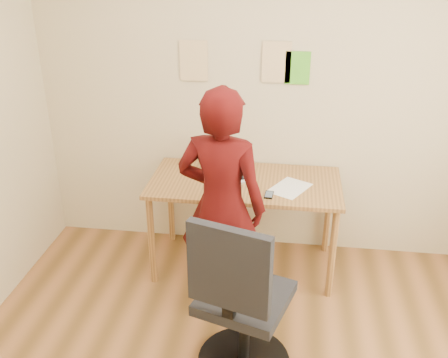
# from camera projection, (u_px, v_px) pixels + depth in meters

# --- Properties ---
(room) EXTENTS (3.58, 3.58, 2.78)m
(room) POSITION_uv_depth(u_px,v_px,m) (237.00, 191.00, 2.16)
(room) COLOR brown
(room) RESTS_ON ground
(desk) EXTENTS (1.40, 0.70, 0.74)m
(desk) POSITION_uv_depth(u_px,v_px,m) (245.00, 191.00, 3.71)
(desk) COLOR #A06F37
(desk) RESTS_ON ground
(laptop) EXTENTS (0.41, 0.39, 0.23)m
(laptop) POSITION_uv_depth(u_px,v_px,m) (228.00, 170.00, 3.72)
(laptop) COLOR silver
(laptop) RESTS_ON desk
(paper_sheet) EXTENTS (0.34, 0.38, 0.00)m
(paper_sheet) POSITION_uv_depth(u_px,v_px,m) (290.00, 188.00, 3.56)
(paper_sheet) COLOR white
(paper_sheet) RESTS_ON desk
(phone) EXTENTS (0.06, 0.12, 0.01)m
(phone) POSITION_uv_depth(u_px,v_px,m) (269.00, 195.00, 3.46)
(phone) COLOR black
(phone) RESTS_ON desk
(wall_note_left) EXTENTS (0.21, 0.00, 0.30)m
(wall_note_left) POSITION_uv_depth(u_px,v_px,m) (194.00, 61.00, 3.71)
(wall_note_left) COLOR #DEBC85
(wall_note_left) RESTS_ON room
(wall_note_mid) EXTENTS (0.21, 0.00, 0.30)m
(wall_note_mid) POSITION_uv_depth(u_px,v_px,m) (276.00, 62.00, 3.63)
(wall_note_mid) COLOR #DEBC85
(wall_note_mid) RESTS_ON room
(wall_note_right) EXTENTS (0.18, 0.00, 0.24)m
(wall_note_right) POSITION_uv_depth(u_px,v_px,m) (298.00, 68.00, 3.62)
(wall_note_right) COLOR #55C12B
(wall_note_right) RESTS_ON room
(office_chair) EXTENTS (0.59, 0.60, 1.07)m
(office_chair) POSITION_uv_depth(u_px,v_px,m) (240.00, 310.00, 2.80)
(office_chair) COLOR black
(office_chair) RESTS_ON ground
(person) EXTENTS (0.64, 0.47, 1.59)m
(person) POSITION_uv_depth(u_px,v_px,m) (222.00, 207.00, 3.19)
(person) COLOR #3D0808
(person) RESTS_ON ground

